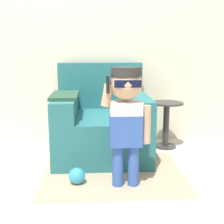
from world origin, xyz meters
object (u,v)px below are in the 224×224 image
person_child (126,108)px  side_table (166,120)px  toy_ball (77,176)px  armchair (101,123)px

person_child → side_table: 1.17m
side_table → toy_ball: bearing=-135.7°
toy_ball → person_child: bearing=-8.2°
armchair → person_child: person_child is taller
person_child → toy_ball: bearing=171.8°
toy_ball → armchair: bearing=73.7°
side_table → person_child: bearing=-119.5°
person_child → side_table: bearing=60.5°
armchair → person_child: bearing=-78.0°
person_child → side_table: (0.55, 0.98, -0.33)m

